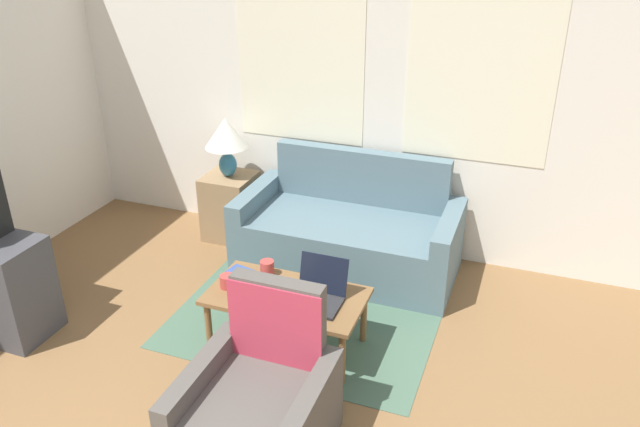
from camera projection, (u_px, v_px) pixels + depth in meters
name	position (u px, v px, depth m)	size (l,w,h in m)	color
wall_back	(395.00, 101.00, 4.94)	(6.76, 0.06, 2.60)	white
rug	(316.00, 302.00, 4.70)	(1.85, 1.86, 0.01)	#476651
couch	(350.00, 235.00, 5.09)	(1.75, 0.84, 0.91)	slate
armchair	(260.00, 409.00, 3.32)	(0.72, 0.77, 0.91)	#514C47
side_table	(231.00, 206.00, 5.55)	(0.42, 0.42, 0.59)	#937551
table_lamp	(226.00, 137.00, 5.27)	(0.37, 0.37, 0.52)	teal
coffee_table	(286.00, 300.00, 4.08)	(1.03, 0.56, 0.41)	brown
laptop	(318.00, 293.00, 3.97)	(0.32, 0.32, 0.26)	black
cup_navy	(267.00, 268.00, 4.26)	(0.10, 0.10, 0.11)	#B23D38
cup_yellow	(227.00, 281.00, 4.12)	(0.10, 0.10, 0.09)	#B23D38
snack_bowl	(257.00, 282.00, 4.13)	(0.15, 0.15, 0.07)	white
book_red	(240.00, 273.00, 4.27)	(0.19, 0.15, 0.04)	#334C8E
tv_remote	(264.00, 300.00, 3.98)	(0.10, 0.15, 0.02)	black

